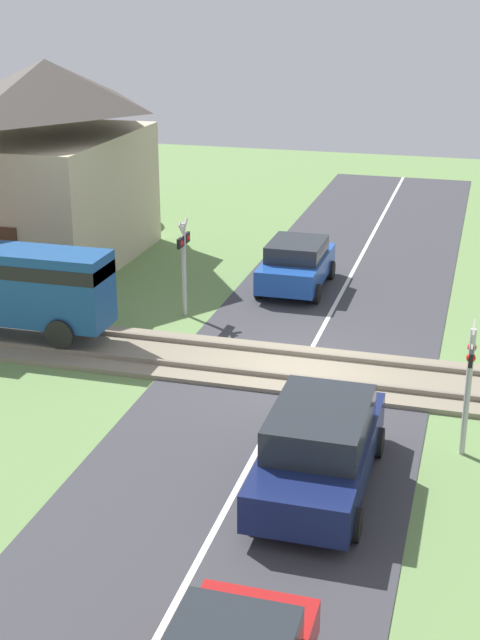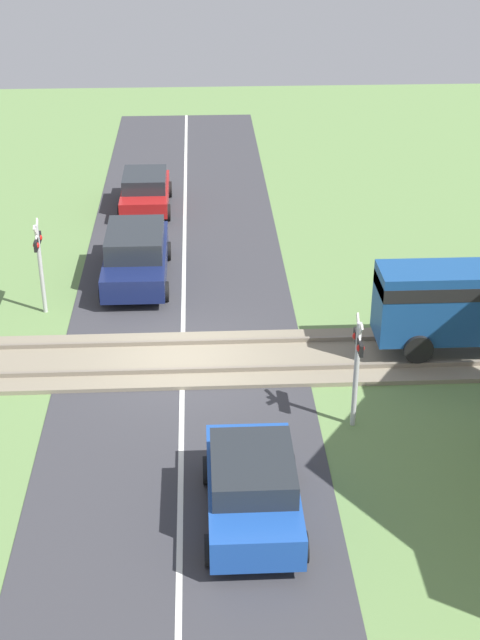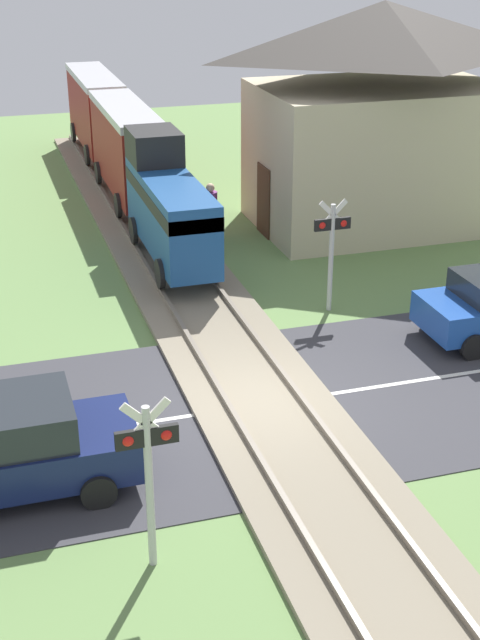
% 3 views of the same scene
% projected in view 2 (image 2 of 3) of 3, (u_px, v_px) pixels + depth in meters
% --- Properties ---
extents(ground_plane, '(60.00, 60.00, 0.00)m').
position_uv_depth(ground_plane, '(183.00, 362.00, 23.19)').
color(ground_plane, '#66894C').
extents(road_surface, '(48.00, 6.40, 0.02)m').
position_uv_depth(road_surface, '(183.00, 362.00, 23.18)').
color(road_surface, '#38383D').
rests_on(road_surface, ground_plane).
extents(track_bed, '(2.80, 48.00, 0.24)m').
position_uv_depth(track_bed, '(183.00, 360.00, 23.16)').
color(track_bed, gray).
rests_on(track_bed, ground_plane).
extents(car_near_crossing, '(4.58, 2.03, 1.65)m').
position_uv_depth(car_near_crossing, '(136.00, 254.00, 27.19)').
color(car_near_crossing, '#141E4C').
rests_on(car_near_crossing, ground_plane).
extents(car_far_side, '(3.69, 1.93, 1.51)m').
position_uv_depth(car_far_side, '(252.00, 487.00, 17.42)').
color(car_far_side, '#1E4CA8').
rests_on(car_far_side, ground_plane).
extents(car_behind_queue, '(3.75, 1.87, 1.36)m').
position_uv_depth(car_behind_queue, '(145.00, 190.00, 32.66)').
color(car_behind_queue, '#A81919').
rests_on(car_behind_queue, ground_plane).
extents(crossing_signal_west_approach, '(0.90, 0.18, 2.79)m').
position_uv_depth(crossing_signal_west_approach, '(39.00, 254.00, 24.84)').
color(crossing_signal_west_approach, '#B7B7B7').
rests_on(crossing_signal_west_approach, ground_plane).
extents(crossing_signal_east_approach, '(0.90, 0.18, 2.79)m').
position_uv_depth(crossing_signal_east_approach, '(357.00, 357.00, 19.84)').
color(crossing_signal_east_approach, '#B7B7B7').
rests_on(crossing_signal_east_approach, ground_plane).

